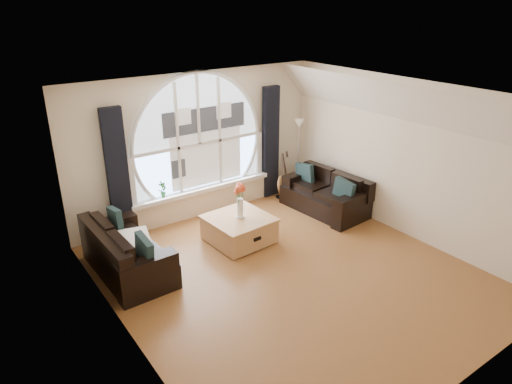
# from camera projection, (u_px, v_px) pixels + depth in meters

# --- Properties ---
(ground) EXTENTS (5.00, 5.50, 0.01)m
(ground) POSITION_uv_depth(u_px,v_px,m) (290.00, 274.00, 7.07)
(ground) COLOR brown
(ground) RESTS_ON ground
(ceiling) EXTENTS (5.00, 5.50, 0.01)m
(ceiling) POSITION_uv_depth(u_px,v_px,m) (296.00, 97.00, 6.02)
(ceiling) COLOR silver
(ceiling) RESTS_ON ground
(wall_back) EXTENTS (5.00, 0.01, 2.70)m
(wall_back) POSITION_uv_depth(u_px,v_px,m) (198.00, 146.00, 8.60)
(wall_back) COLOR beige
(wall_back) RESTS_ON ground
(wall_front) EXTENTS (5.00, 0.01, 2.70)m
(wall_front) POSITION_uv_depth(u_px,v_px,m) (475.00, 283.00, 4.48)
(wall_front) COLOR beige
(wall_front) RESTS_ON ground
(wall_left) EXTENTS (0.01, 5.50, 2.70)m
(wall_left) POSITION_uv_depth(u_px,v_px,m) (121.00, 243.00, 5.20)
(wall_left) COLOR beige
(wall_left) RESTS_ON ground
(wall_right) EXTENTS (0.01, 5.50, 2.70)m
(wall_right) POSITION_uv_depth(u_px,v_px,m) (406.00, 159.00, 7.88)
(wall_right) COLOR beige
(wall_right) RESTS_ON ground
(attic_slope) EXTENTS (0.92, 5.50, 0.72)m
(attic_slope) POSITION_uv_depth(u_px,v_px,m) (402.00, 103.00, 7.33)
(attic_slope) COLOR silver
(attic_slope) RESTS_ON ground
(arched_window) EXTENTS (2.60, 0.06, 2.15)m
(arched_window) POSITION_uv_depth(u_px,v_px,m) (198.00, 132.00, 8.47)
(arched_window) COLOR silver
(arched_window) RESTS_ON wall_back
(window_sill) EXTENTS (2.90, 0.22, 0.08)m
(window_sill) POSITION_uv_depth(u_px,v_px,m) (203.00, 189.00, 8.85)
(window_sill) COLOR white
(window_sill) RESTS_ON wall_back
(window_frame) EXTENTS (2.76, 0.08, 2.15)m
(window_frame) POSITION_uv_depth(u_px,v_px,m) (199.00, 132.00, 8.45)
(window_frame) COLOR white
(window_frame) RESTS_ON wall_back
(neighbor_house) EXTENTS (1.70, 0.02, 1.50)m
(neighbor_house) POSITION_uv_depth(u_px,v_px,m) (206.00, 137.00, 8.59)
(neighbor_house) COLOR silver
(neighbor_house) RESTS_ON wall_back
(curtain_left) EXTENTS (0.35, 0.12, 2.30)m
(curtain_left) POSITION_uv_depth(u_px,v_px,m) (118.00, 175.00, 7.73)
(curtain_left) COLOR black
(curtain_left) RESTS_ON ground
(curtain_right) EXTENTS (0.35, 0.12, 2.30)m
(curtain_right) POSITION_uv_depth(u_px,v_px,m) (271.00, 143.00, 9.45)
(curtain_right) COLOR black
(curtain_right) RESTS_ON ground
(sofa_left) EXTENTS (0.91, 1.75, 0.77)m
(sofa_left) POSITION_uv_depth(u_px,v_px,m) (128.00, 249.00, 6.97)
(sofa_left) COLOR black
(sofa_left) RESTS_ON ground
(sofa_right) EXTENTS (0.97, 1.74, 0.75)m
(sofa_right) POSITION_uv_depth(u_px,v_px,m) (325.00, 192.00, 9.02)
(sofa_right) COLOR black
(sofa_right) RESTS_ON ground
(coffee_chest) EXTENTS (1.07, 1.07, 0.49)m
(coffee_chest) POSITION_uv_depth(u_px,v_px,m) (239.00, 228.00, 7.93)
(coffee_chest) COLOR #B47E4C
(coffee_chest) RESTS_ON ground
(throw_blanket) EXTENTS (0.66, 0.66, 0.10)m
(throw_blanket) POSITION_uv_depth(u_px,v_px,m) (131.00, 240.00, 7.01)
(throw_blanket) COLOR silver
(throw_blanket) RESTS_ON sofa_left
(vase_flowers) EXTENTS (0.24, 0.24, 0.70)m
(vase_flowers) POSITION_uv_depth(u_px,v_px,m) (240.00, 196.00, 7.70)
(vase_flowers) COLOR white
(vase_flowers) RESTS_ON coffee_chest
(floor_lamp) EXTENTS (0.24, 0.24, 1.60)m
(floor_lamp) POSITION_uv_depth(u_px,v_px,m) (298.00, 157.00, 9.70)
(floor_lamp) COLOR #B2B2B2
(floor_lamp) RESTS_ON ground
(guitar) EXTENTS (0.43, 0.37, 1.06)m
(guitar) POSITION_uv_depth(u_px,v_px,m) (283.00, 175.00, 9.51)
(guitar) COLOR brown
(guitar) RESTS_ON ground
(potted_plant) EXTENTS (0.19, 0.16, 0.30)m
(potted_plant) POSITION_uv_depth(u_px,v_px,m) (163.00, 189.00, 8.34)
(potted_plant) COLOR #1E6023
(potted_plant) RESTS_ON window_sill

